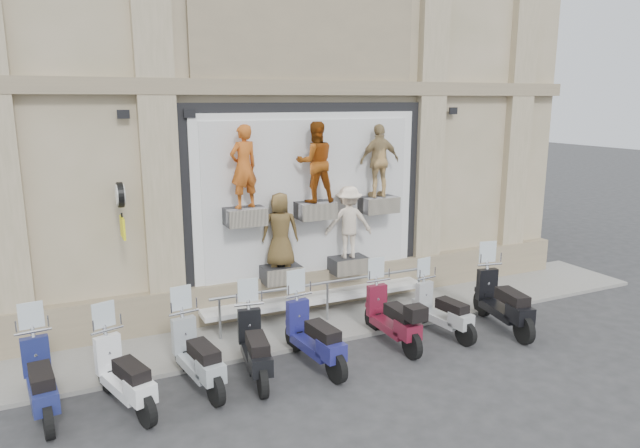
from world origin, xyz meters
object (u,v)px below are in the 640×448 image
Objects in this scene: clock_sign_bracket at (121,203)px; scooter_h at (504,290)px; scooter_a at (39,366)px; scooter_b at (123,361)px; scooter_d at (255,334)px; scooter_e at (314,323)px; guard_rail at (327,302)px; scooter_g at (443,300)px; scooter_f at (392,306)px; scooter_c at (197,342)px.

scooter_h is (7.01, -2.26, -1.96)m from clock_sign_bracket.
scooter_a reaches higher than scooter_b.
scooter_d is at bearing -14.61° from scooter_b.
clock_sign_bracket reaches higher than scooter_e.
scooter_b is (1.14, -0.33, -0.02)m from scooter_a.
guard_rail is 2.44× the size of scooter_h.
clock_sign_bracket is 3.12m from scooter_a.
scooter_e is 2.90m from scooter_g.
scooter_d is (2.11, 0.09, 0.01)m from scooter_b.
scooter_f is at bearing 0.55° from scooter_e.
guard_rail is at bearing -6.84° from clock_sign_bracket.
clock_sign_bracket is 0.57× the size of scooter_g.
scooter_c is 3.76m from scooter_f.
scooter_d is at bearing 175.16° from scooter_g.
scooter_d reaches higher than scooter_b.
scooter_d reaches higher than guard_rail.
guard_rail is 2.63× the size of scooter_f.
scooter_h is (2.45, -0.32, 0.06)m from scooter_f.
scooter_c is (1.16, 0.18, 0.01)m from scooter_b.
scooter_c is at bearing -68.31° from clock_sign_bracket.
scooter_e is (-1.07, -1.67, 0.34)m from guard_rail.
guard_rail is at bearing 17.98° from scooter_c.
scooter_b is 0.91× the size of scooter_h.
scooter_a is 1.01× the size of scooter_d.
scooter_e reaches higher than scooter_c.
scooter_d is at bearing -142.85° from guard_rail.
scooter_h is (3.11, -1.79, 0.38)m from guard_rail.
scooter_d is (-2.15, -1.63, 0.31)m from guard_rail.
scooter_c is 0.92× the size of scooter_h.
clock_sign_bracket is at bearing 172.30° from scooter_h.
scooter_c reaches higher than guard_rail.
scooter_c reaches higher than scooter_b.
scooter_e is (4.33, -0.28, 0.01)m from scooter_a.
scooter_g is at bearing -0.60° from scooter_f.
scooter_h is at bearing -17.70° from scooter_b.
scooter_g is (1.82, -1.49, 0.26)m from guard_rail.
guard_rail is at bearing 133.93° from scooter_g.
scooter_d reaches higher than scooter_g.
clock_sign_bracket is 0.53× the size of scooter_d.
scooter_a is 4.34m from scooter_e.
scooter_f is (4.56, -1.93, -2.02)m from clock_sign_bracket.
scooter_f reaches higher than guard_rail.
clock_sign_bracket is at bearing 154.31° from scooter_g.
scooter_a is 8.51m from scooter_h.
guard_rail is 4.60m from scooter_b.
scooter_f is at bearing 172.01° from scooter_g.
clock_sign_bracket is 0.53× the size of scooter_c.
scooter_f is (1.73, 0.20, -0.02)m from scooter_e.
scooter_h is at bearing 7.63° from scooter_d.
scooter_e is (1.08, -0.04, 0.02)m from scooter_d.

